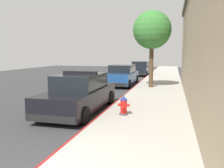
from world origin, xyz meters
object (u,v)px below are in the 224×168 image
object	(u,v)px
police_cruiser	(80,94)
street_tree	(152,30)
parked_car_silver_ahead	(122,75)
parked_car_dark_far	(140,69)
fire_hydrant	(124,105)

from	to	relation	value
police_cruiser	street_tree	bearing A→B (deg)	71.55
parked_car_silver_ahead	street_tree	size ratio (longest dim) A/B	0.95
police_cruiser	parked_car_dark_far	size ratio (longest dim) A/B	1.00
police_cruiser	parked_car_dark_far	xyz separation A→B (m)	(0.16, 17.38, -0.00)
police_cruiser	parked_car_silver_ahead	xyz separation A→B (m)	(-0.06, 8.57, -0.00)
street_tree	fire_hydrant	bearing A→B (deg)	-92.17
fire_hydrant	parked_car_dark_far	bearing A→B (deg)	95.88
parked_car_silver_ahead	street_tree	bearing A→B (deg)	-35.21
parked_car_silver_ahead	street_tree	world-z (taller)	street_tree
police_cruiser	street_tree	xyz separation A→B (m)	(2.31, 6.91, 3.19)
police_cruiser	parked_car_silver_ahead	world-z (taller)	police_cruiser
parked_car_silver_ahead	street_tree	xyz separation A→B (m)	(2.36, -1.67, 3.20)
parked_car_silver_ahead	fire_hydrant	xyz separation A→B (m)	(2.07, -9.26, -0.24)
parked_car_silver_ahead	parked_car_dark_far	world-z (taller)	same
parked_car_dark_far	street_tree	world-z (taller)	street_tree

